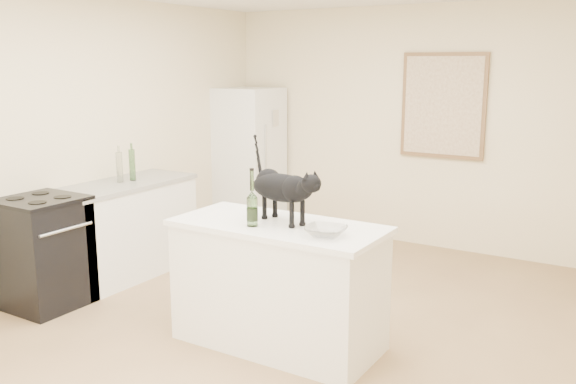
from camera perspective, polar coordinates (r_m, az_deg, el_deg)
The scene contains 16 objects.
floor at distance 4.84m, azimuth -0.60°, elevation -12.56°, with size 5.50×5.50×0.00m, color #A17E56.
wall_back at distance 6.93m, azimuth 11.65°, elevation 5.81°, with size 4.50×4.50×0.00m, color beige.
wall_left at distance 5.96m, azimuth -19.30°, elevation 4.44°, with size 5.50×5.50×0.00m, color beige.
island_base at distance 4.47m, azimuth -0.89°, elevation -8.73°, with size 1.44×0.67×0.86m, color white.
island_top at distance 4.33m, azimuth -0.91°, elevation -3.15°, with size 1.50×0.70×0.04m, color white.
left_cabinets at distance 6.10m, azimuth -14.77°, elevation -3.48°, with size 0.60×1.40×0.86m, color white.
left_countertop at distance 6.00m, azimuth -15.00°, elevation 0.67°, with size 0.62×1.44×0.04m, color gray.
stove at distance 5.54m, azimuth -21.52°, elevation -5.26°, with size 0.60×0.60×0.90m, color black.
fridge at distance 7.54m, azimuth -3.65°, elevation 3.05°, with size 0.68×0.68×1.70m, color white.
artwork_frame at distance 6.78m, azimuth 14.05°, elevation 7.69°, with size 0.90×0.03×1.10m, color brown.
artwork_canvas at distance 6.77m, azimuth 14.00°, elevation 7.68°, with size 0.82×0.00×1.02m, color beige.
black_cat at distance 4.32m, azimuth -0.55°, elevation 0.05°, with size 0.63×0.19×0.44m, color black, non-canonical shape.
wine_bottle at distance 4.23m, azimuth -3.32°, elevation -0.83°, with size 0.08×0.08×0.35m, color #356227.
glass_bowl at distance 4.01m, azimuth 3.51°, elevation -3.64°, with size 0.27×0.27×0.07m, color silver.
fridge_paper at distance 7.35m, azimuth -1.11°, elevation 6.79°, with size 0.01×0.15×0.20m, color beige.
counter_bottle_cluster at distance 6.02m, azimuth -14.65°, elevation 2.32°, with size 0.09×0.19×0.29m.
Camera 1 is at (2.35, -3.73, 2.00)m, focal length 38.73 mm.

